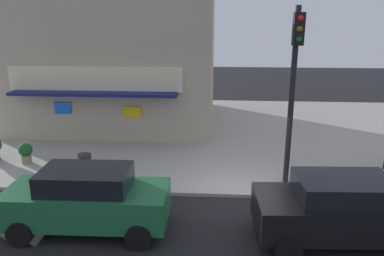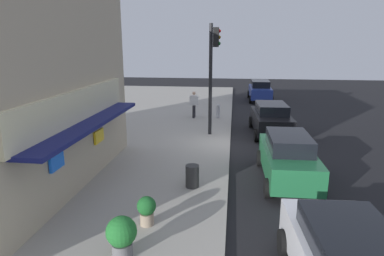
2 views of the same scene
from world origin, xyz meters
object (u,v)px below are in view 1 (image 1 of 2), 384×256
at_px(parked_car_green, 87,199).
at_px(potted_plant_by_window, 26,152).
at_px(parked_car_black, 342,209).
at_px(trash_can, 85,164).
at_px(traffic_light, 294,75).

bearing_deg(parked_car_green, potted_plant_by_window, 132.29).
bearing_deg(parked_car_green, parked_car_black, -0.51).
bearing_deg(potted_plant_by_window, parked_car_black, -22.40).
xyz_separation_m(trash_can, parked_car_black, (7.69, -3.33, 0.37)).
height_order(potted_plant_by_window, parked_car_black, parked_car_black).
distance_m(traffic_light, parked_car_black, 4.32).
distance_m(trash_can, potted_plant_by_window, 2.74).
distance_m(trash_can, parked_car_black, 8.39).
relative_size(trash_can, parked_car_black, 0.18).
bearing_deg(parked_car_black, trash_can, 156.57).
distance_m(trash_can, parked_car_green, 3.52).
bearing_deg(potted_plant_by_window, traffic_light, -6.58).
bearing_deg(trash_can, traffic_light, -1.59).
bearing_deg(trash_can, parked_car_green, -69.60).
xyz_separation_m(traffic_light, potted_plant_by_window, (-9.48, 1.09, -3.15)).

